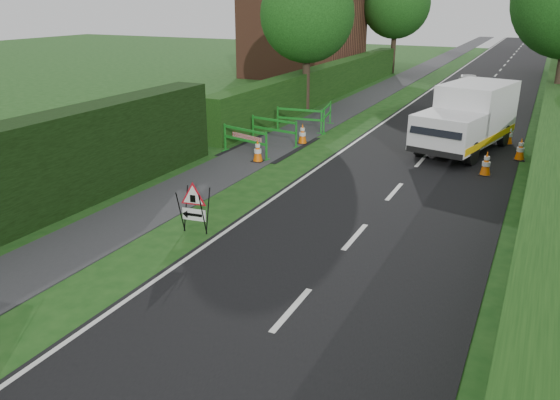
% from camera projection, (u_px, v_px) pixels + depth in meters
% --- Properties ---
extents(ground, '(120.00, 120.00, 0.00)m').
position_uv_depth(ground, '(143.00, 305.00, 9.86)').
color(ground, '#184413').
rests_on(ground, ground).
extents(road_surface, '(6.00, 90.00, 0.02)m').
position_uv_depth(road_surface, '(494.00, 77.00, 38.34)').
color(road_surface, black).
rests_on(road_surface, ground).
extents(footpath, '(2.00, 90.00, 0.02)m').
position_uv_depth(footpath, '(416.00, 73.00, 40.60)').
color(footpath, '#2D2D30').
rests_on(footpath, ground).
extents(hedge_west_far, '(1.00, 24.00, 1.80)m').
position_uv_depth(hedge_west_far, '(328.00, 98.00, 30.47)').
color(hedge_west_far, '#14380F').
rests_on(hedge_west_far, ground).
extents(hedge_east, '(1.20, 50.00, 1.50)m').
position_uv_depth(hedge_east, '(553.00, 144.00, 20.68)').
color(hedge_east, '#14380F').
rests_on(hedge_east, ground).
extents(house_west, '(7.50, 7.40, 7.88)m').
position_uv_depth(house_west, '(304.00, 33.00, 38.26)').
color(house_west, brown).
rests_on(house_west, ground).
extents(tree_nw, '(4.40, 4.40, 6.70)m').
position_uv_depth(tree_nw, '(307.00, 15.00, 25.37)').
color(tree_nw, '#2D2116').
rests_on(tree_nw, ground).
extents(tree_fw, '(4.80, 4.80, 7.24)m').
position_uv_depth(tree_fw, '(396.00, 4.00, 38.74)').
color(tree_fw, '#2D2116').
rests_on(tree_fw, ground).
extents(triangle_sign, '(0.81, 0.81, 1.06)m').
position_uv_depth(triangle_sign, '(192.00, 204.00, 12.60)').
color(triangle_sign, black).
rests_on(triangle_sign, ground).
extents(works_van, '(3.09, 5.43, 2.34)m').
position_uv_depth(works_van, '(468.00, 116.00, 19.51)').
color(works_van, silver).
rests_on(works_van, ground).
extents(traffic_cone_0, '(0.38, 0.38, 0.79)m').
position_uv_depth(traffic_cone_0, '(486.00, 163.00, 16.93)').
color(traffic_cone_0, black).
rests_on(traffic_cone_0, ground).
extents(traffic_cone_1, '(0.38, 0.38, 0.79)m').
position_uv_depth(traffic_cone_1, '(521.00, 149.00, 18.54)').
color(traffic_cone_1, black).
rests_on(traffic_cone_1, ground).
extents(traffic_cone_2, '(0.38, 0.38, 0.79)m').
position_uv_depth(traffic_cone_2, '(509.00, 134.00, 20.56)').
color(traffic_cone_2, black).
rests_on(traffic_cone_2, ground).
extents(traffic_cone_3, '(0.38, 0.38, 0.79)m').
position_uv_depth(traffic_cone_3, '(258.00, 151.00, 18.36)').
color(traffic_cone_3, black).
rests_on(traffic_cone_3, ground).
extents(traffic_cone_4, '(0.38, 0.38, 0.79)m').
position_uv_depth(traffic_cone_4, '(302.00, 134.00, 20.65)').
color(traffic_cone_4, black).
rests_on(traffic_cone_4, ground).
extents(ped_barrier_0, '(2.08, 0.86, 1.00)m').
position_uv_depth(ped_barrier_0, '(245.00, 138.00, 19.01)').
color(ped_barrier_0, '#188420').
rests_on(ped_barrier_0, ground).
extents(ped_barrier_1, '(2.09, 0.67, 1.00)m').
position_uv_depth(ped_barrier_1, '(274.00, 128.00, 20.53)').
color(ped_barrier_1, '#188420').
rests_on(ped_barrier_1, ground).
extents(ped_barrier_2, '(2.08, 0.55, 1.00)m').
position_uv_depth(ped_barrier_2, '(301.00, 117.00, 22.39)').
color(ped_barrier_2, '#188420').
rests_on(ped_barrier_2, ground).
extents(ped_barrier_3, '(0.72, 2.09, 1.00)m').
position_uv_depth(ped_barrier_3, '(326.00, 114.00, 22.97)').
color(ped_barrier_3, '#188420').
rests_on(ped_barrier_3, ground).
extents(redwhite_plank, '(1.44, 0.49, 0.25)m').
position_uv_depth(redwhite_plank, '(247.00, 150.00, 19.88)').
color(redwhite_plank, red).
rests_on(redwhite_plank, ground).
extents(hatchback_car, '(1.72, 3.37, 1.10)m').
position_uv_depth(hatchback_car, '(468.00, 84.00, 31.66)').
color(hatchback_car, white).
rests_on(hatchback_car, ground).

